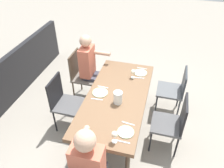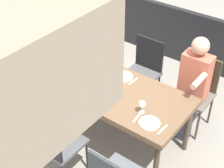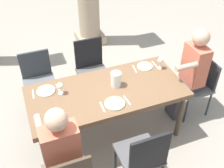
{
  "view_description": "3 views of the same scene",
  "coord_description": "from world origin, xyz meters",
  "px_view_note": "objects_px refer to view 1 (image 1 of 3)",
  "views": [
    {
      "loc": [
        2.43,
        0.58,
        2.89
      ],
      "look_at": [
        -0.07,
        -0.09,
        0.92
      ],
      "focal_mm": 35.36,
      "sensor_mm": 36.0,
      "label": 1
    },
    {
      "loc": [
        -1.91,
        2.5,
        3.16
      ],
      "look_at": [
        -0.04,
        0.02,
        0.84
      ],
      "focal_mm": 55.08,
      "sensor_mm": 36.0,
      "label": 2
    },
    {
      "loc": [
        -0.85,
        -2.37,
        2.88
      ],
      "look_at": [
        0.07,
        0.0,
        0.85
      ],
      "focal_mm": 44.04,
      "sensor_mm": 36.0,
      "label": 3
    }
  ],
  "objects_px": {
    "chair_mid_south": "(63,100)",
    "diner_man_white": "(90,166)",
    "chair_west_south": "(81,73)",
    "wine_glass_0": "(133,72)",
    "water_pitcher": "(118,98)",
    "chair_west_north": "(175,89)",
    "wine_glass_2": "(114,135)",
    "plate_0": "(140,73)",
    "plate_1": "(100,93)",
    "dining_table": "(117,99)",
    "chair_mid_north": "(173,122)",
    "diner_woman_green": "(91,67)",
    "plate_2": "(126,132)"
  },
  "relations": [
    {
      "from": "chair_mid_south",
      "to": "diner_man_white",
      "type": "distance_m",
      "value": 1.41
    },
    {
      "from": "chair_mid_south",
      "to": "plate_0",
      "type": "bearing_deg",
      "value": 124.33
    },
    {
      "from": "chair_mid_north",
      "to": "plate_0",
      "type": "relative_size",
      "value": 4.21
    },
    {
      "from": "diner_woman_green",
      "to": "chair_mid_north",
      "type": "bearing_deg",
      "value": 62.72
    },
    {
      "from": "chair_west_south",
      "to": "chair_mid_south",
      "type": "height_order",
      "value": "chair_west_south"
    },
    {
      "from": "dining_table",
      "to": "chair_mid_south",
      "type": "relative_size",
      "value": 2.0
    },
    {
      "from": "dining_table",
      "to": "wine_glass_0",
      "type": "relative_size",
      "value": 12.43
    },
    {
      "from": "water_pitcher",
      "to": "plate_0",
      "type": "bearing_deg",
      "value": 166.69
    },
    {
      "from": "chair_west_north",
      "to": "wine_glass_2",
      "type": "distance_m",
      "value": 1.71
    },
    {
      "from": "chair_west_north",
      "to": "chair_west_south",
      "type": "height_order",
      "value": "chair_west_south"
    },
    {
      "from": "diner_woman_green",
      "to": "wine_glass_0",
      "type": "xyz_separation_m",
      "value": [
        0.19,
        0.81,
        0.16
      ]
    },
    {
      "from": "diner_woman_green",
      "to": "diner_man_white",
      "type": "bearing_deg",
      "value": 19.25
    },
    {
      "from": "wine_glass_2",
      "to": "plate_1",
      "type": "bearing_deg",
      "value": -151.92
    },
    {
      "from": "plate_2",
      "to": "water_pitcher",
      "type": "distance_m",
      "value": 0.56
    },
    {
      "from": "chair_mid_north",
      "to": "plate_1",
      "type": "xyz_separation_m",
      "value": [
        -0.07,
        -1.12,
        0.25
      ]
    },
    {
      "from": "chair_west_south",
      "to": "chair_mid_north",
      "type": "relative_size",
      "value": 1.03
    },
    {
      "from": "chair_mid_south",
      "to": "plate_1",
      "type": "distance_m",
      "value": 0.65
    },
    {
      "from": "chair_west_south",
      "to": "diner_man_white",
      "type": "bearing_deg",
      "value": 24.52
    },
    {
      "from": "plate_2",
      "to": "dining_table",
      "type": "bearing_deg",
      "value": -156.86
    },
    {
      "from": "chair_west_south",
      "to": "plate_2",
      "type": "relative_size",
      "value": 4.58
    },
    {
      "from": "plate_0",
      "to": "plate_1",
      "type": "distance_m",
      "value": 0.85
    },
    {
      "from": "chair_west_north",
      "to": "chair_mid_south",
      "type": "xyz_separation_m",
      "value": [
        0.78,
        -1.72,
        0.01
      ]
    },
    {
      "from": "chair_west_north",
      "to": "plate_2",
      "type": "distance_m",
      "value": 1.49
    },
    {
      "from": "diner_woman_green",
      "to": "wine_glass_2",
      "type": "relative_size",
      "value": 8.03
    },
    {
      "from": "chair_west_north",
      "to": "chair_west_south",
      "type": "relative_size",
      "value": 0.94
    },
    {
      "from": "chair_west_south",
      "to": "wine_glass_2",
      "type": "relative_size",
      "value": 5.8
    },
    {
      "from": "diner_woman_green",
      "to": "plate_0",
      "type": "xyz_separation_m",
      "value": [
        0.03,
        0.91,
        0.07
      ]
    },
    {
      "from": "plate_2",
      "to": "water_pitcher",
      "type": "height_order",
      "value": "water_pitcher"
    },
    {
      "from": "chair_west_south",
      "to": "plate_1",
      "type": "distance_m",
      "value": 0.96
    },
    {
      "from": "water_pitcher",
      "to": "chair_mid_south",
      "type": "bearing_deg",
      "value": -94.1
    },
    {
      "from": "diner_woman_green",
      "to": "diner_man_white",
      "type": "height_order",
      "value": "diner_man_white"
    },
    {
      "from": "chair_west_north",
      "to": "wine_glass_0",
      "type": "relative_size",
      "value": 5.93
    },
    {
      "from": "plate_2",
      "to": "diner_man_white",
      "type": "bearing_deg",
      "value": -27.86
    },
    {
      "from": "diner_woman_green",
      "to": "plate_0",
      "type": "relative_size",
      "value": 5.98
    },
    {
      "from": "water_pitcher",
      "to": "diner_man_white",
      "type": "bearing_deg",
      "value": -2.99
    },
    {
      "from": "chair_west_north",
      "to": "plate_2",
      "type": "height_order",
      "value": "chair_west_north"
    },
    {
      "from": "plate_0",
      "to": "plate_2",
      "type": "height_order",
      "value": "same"
    },
    {
      "from": "dining_table",
      "to": "chair_mid_south",
      "type": "height_order",
      "value": "chair_mid_south"
    },
    {
      "from": "dining_table",
      "to": "plate_2",
      "type": "height_order",
      "value": "plate_2"
    },
    {
      "from": "chair_west_south",
      "to": "wine_glass_0",
      "type": "relative_size",
      "value": 6.34
    },
    {
      "from": "wine_glass_0",
      "to": "chair_mid_north",
      "type": "bearing_deg",
      "value": 50.21
    },
    {
      "from": "dining_table",
      "to": "chair_mid_north",
      "type": "relative_size",
      "value": 2.01
    },
    {
      "from": "dining_table",
      "to": "diner_man_white",
      "type": "height_order",
      "value": "diner_man_white"
    },
    {
      "from": "wine_glass_0",
      "to": "plate_2",
      "type": "bearing_deg",
      "value": 6.38
    },
    {
      "from": "dining_table",
      "to": "wine_glass_0",
      "type": "distance_m",
      "value": 0.57
    },
    {
      "from": "plate_2",
      "to": "chair_mid_south",
      "type": "bearing_deg",
      "value": -116.72
    },
    {
      "from": "chair_mid_south",
      "to": "diner_man_white",
      "type": "height_order",
      "value": "diner_man_white"
    },
    {
      "from": "chair_mid_south",
      "to": "plate_1",
      "type": "bearing_deg",
      "value": 96.61
    },
    {
      "from": "dining_table",
      "to": "plate_0",
      "type": "bearing_deg",
      "value": 160.21
    },
    {
      "from": "chair_west_north",
      "to": "chair_mid_south",
      "type": "bearing_deg",
      "value": -65.48
    }
  ]
}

